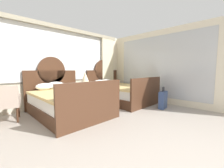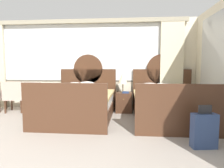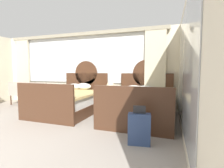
# 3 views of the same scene
# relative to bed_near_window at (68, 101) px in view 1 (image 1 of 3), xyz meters

# --- Properties ---
(wall_back_window) EXTENTS (6.85, 0.22, 2.70)m
(wall_back_window) POSITION_rel_bed_near_window_xyz_m (-0.26, 1.13, 1.10)
(wall_back_window) COLOR beige
(wall_back_window) RESTS_ON ground_plane
(wall_right_mirror) EXTENTS (0.08, 4.96, 2.70)m
(wall_right_mirror) POSITION_rel_bed_near_window_xyz_m (3.20, -1.33, 0.99)
(wall_right_mirror) COLOR beige
(wall_right_mirror) RESTS_ON ground_plane
(bed_near_window) EXTENTS (1.67, 2.24, 1.65)m
(bed_near_window) POSITION_rel_bed_near_window_xyz_m (0.00, 0.00, 0.00)
(bed_near_window) COLOR #472B1C
(bed_near_window) RESTS_ON ground_plane
(bed_near_mirror) EXTENTS (1.67, 2.24, 1.65)m
(bed_near_mirror) POSITION_rel_bed_near_window_xyz_m (2.18, 0.00, -0.00)
(bed_near_mirror) COLOR #472B1C
(bed_near_mirror) RESTS_ON ground_plane
(nightstand_between_beds) EXTENTS (0.44, 0.47, 0.56)m
(nightstand_between_beds) POSITION_rel_bed_near_window_xyz_m (1.09, 0.72, -0.08)
(nightstand_between_beds) COLOR #472B1C
(nightstand_between_beds) RESTS_ON ground_plane
(table_lamp_on_nightstand) EXTENTS (0.27, 0.27, 0.60)m
(table_lamp_on_nightstand) POSITION_rel_bed_near_window_xyz_m (1.06, 0.73, 0.61)
(table_lamp_on_nightstand) COLOR brown
(table_lamp_on_nightstand) RESTS_ON nightstand_between_beds
(book_on_nightstand) EXTENTS (0.18, 0.26, 0.03)m
(book_on_nightstand) POSITION_rel_bed_near_window_xyz_m (1.14, 0.63, 0.21)
(book_on_nightstand) COLOR navy
(book_on_nightstand) RESTS_ON nightstand_between_beds
(armchair_by_window_left) EXTENTS (0.64, 0.64, 0.87)m
(armchair_by_window_left) POSITION_rel_bed_near_window_xyz_m (-1.32, 0.42, 0.14)
(armchair_by_window_left) COLOR #B29E8E
(armchair_by_window_left) RESTS_ON ground_plane
(suitcase_on_floor) EXTENTS (0.41, 0.22, 0.69)m
(suitcase_on_floor) POSITION_rel_bed_near_window_xyz_m (2.43, -1.59, -0.08)
(suitcase_on_floor) COLOR navy
(suitcase_on_floor) RESTS_ON ground_plane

